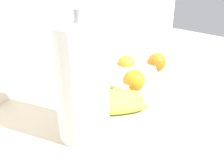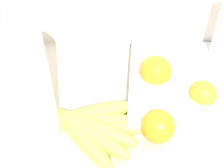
% 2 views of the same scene
% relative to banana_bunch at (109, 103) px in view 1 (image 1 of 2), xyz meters
% --- Properties ---
extents(wall_back, '(1.97, 0.06, 1.30)m').
position_rel_banana_bunch_xyz_m(wall_back, '(0.10, 0.32, -0.22)').
color(wall_back, silver).
rests_on(wall_back, ground).
extents(banana_bunch, '(0.22, 0.20, 0.04)m').
position_rel_banana_bunch_xyz_m(banana_bunch, '(0.00, 0.00, 0.00)').
color(banana_bunch, '#B3C23F').
rests_on(banana_bunch, counter).
extents(orange_far_right, '(0.07, 0.07, 0.07)m').
position_rel_banana_bunch_xyz_m(orange_far_right, '(0.14, 0.00, 0.02)').
color(orange_far_right, orange).
rests_on(orange_far_right, counter).
extents(orange_right, '(0.08, 0.08, 0.08)m').
position_rel_banana_bunch_xyz_m(orange_right, '(0.13, 0.16, 0.02)').
color(orange_right, orange).
rests_on(orange_right, counter).
extents(orange_back_right, '(0.07, 0.07, 0.07)m').
position_rel_banana_bunch_xyz_m(orange_back_right, '(0.32, 0.01, 0.02)').
color(orange_back_right, orange).
rests_on(orange_back_right, counter).
extents(orange_front, '(0.07, 0.07, 0.07)m').
position_rel_banana_bunch_xyz_m(orange_front, '(0.24, 0.10, 0.01)').
color(orange_front, orange).
rests_on(orange_front, counter).
extents(paper_towel_roll, '(0.13, 0.13, 0.32)m').
position_rel_banana_bunch_xyz_m(paper_towel_roll, '(-0.13, -0.02, 0.13)').
color(paper_towel_roll, white).
rests_on(paper_towel_roll, counter).
extents(sink_basin, '(0.42, 0.29, 0.19)m').
position_rel_banana_bunch_xyz_m(sink_basin, '(0.28, 0.14, -0.00)').
color(sink_basin, '#B7BABF').
rests_on(sink_basin, counter).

